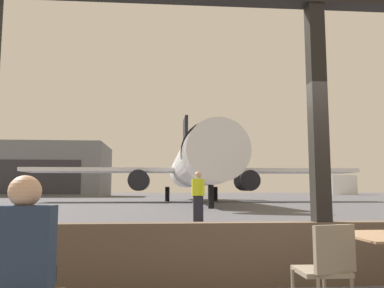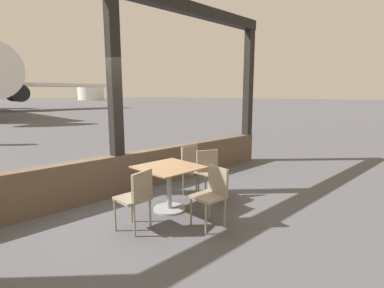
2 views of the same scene
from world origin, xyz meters
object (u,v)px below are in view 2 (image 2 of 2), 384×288
at_px(cafe_chair_aisle_right, 209,170).
at_px(dining_table, 169,182).
at_px(cafe_chair_window_left, 137,195).
at_px(cafe_chair_window_right, 212,191).
at_px(cafe_chair_aisle_left, 193,166).
at_px(fuel_storage_tank, 91,93).

bearing_deg(cafe_chair_aisle_right, dining_table, 172.42).
height_order(cafe_chair_window_left, cafe_chair_window_right, cafe_chair_window_left).
height_order(cafe_chair_window_right, cafe_chair_aisle_right, cafe_chair_aisle_right).
bearing_deg(cafe_chair_aisle_right, cafe_chair_window_left, -174.87).
bearing_deg(cafe_chair_aisle_left, cafe_chair_aisle_right, -85.00).
bearing_deg(cafe_chair_window_right, cafe_chair_aisle_left, 57.29).
bearing_deg(dining_table, cafe_chair_aisle_right, -7.58).
bearing_deg(cafe_chair_window_left, cafe_chair_aisle_left, 18.24).
height_order(cafe_chair_aisle_right, fuel_storage_tank, fuel_storage_tank).
bearing_deg(dining_table, cafe_chair_window_left, -161.82).
bearing_deg(cafe_chair_aisle_left, cafe_chair_window_left, -161.76).
xyz_separation_m(cafe_chair_window_right, cafe_chair_aisle_right, (0.76, 0.76, 0.02)).
bearing_deg(dining_table, fuel_storage_tank, 65.48).
xyz_separation_m(cafe_chair_window_left, cafe_chair_window_right, (0.86, -0.61, -0.00)).
bearing_deg(cafe_chair_window_left, fuel_storage_tank, 65.11).
bearing_deg(fuel_storage_tank, dining_table, -114.52).
bearing_deg(cafe_chair_window_left, cafe_chair_aisle_right, 5.13).
bearing_deg(fuel_storage_tank, cafe_chair_aisle_left, -114.15).
bearing_deg(fuel_storage_tank, cafe_chair_aisle_right, -114.03).
height_order(cafe_chair_window_left, cafe_chair_aisle_left, cafe_chair_aisle_left).
xyz_separation_m(dining_table, cafe_chair_aisle_right, (0.84, -0.11, 0.07)).
distance_m(cafe_chair_window_right, fuel_storage_tank, 95.59).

